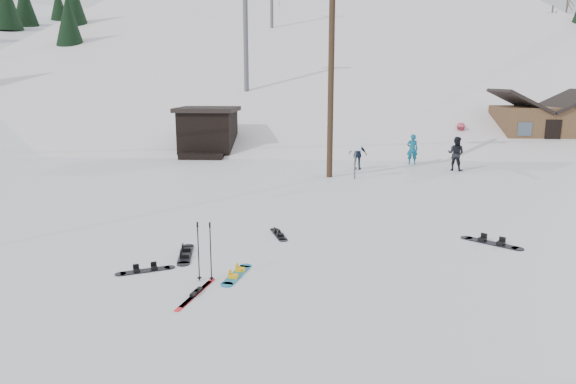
# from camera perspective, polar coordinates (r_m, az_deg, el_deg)

# --- Properties ---
(ground) EXTENTS (200.00, 200.00, 0.00)m
(ground) POSITION_cam_1_polar(r_m,az_deg,el_deg) (9.78, -6.38, -13.14)
(ground) COLOR white
(ground) RESTS_ON ground
(ski_slope) EXTENTS (60.00, 85.24, 65.97)m
(ski_slope) POSITION_cam_1_polar(r_m,az_deg,el_deg) (65.74, 2.22, -2.14)
(ski_slope) COLOR white
(ski_slope) RESTS_ON ground
(ridge_left) EXTENTS (47.54, 95.03, 58.38)m
(ridge_left) POSITION_cam_1_polar(r_m,az_deg,el_deg) (69.72, -29.05, -2.01)
(ridge_left) COLOR white
(ridge_left) RESTS_ON ground
(treeline_crest) EXTENTS (50.00, 6.00, 10.00)m
(treeline_crest) POSITION_cam_1_polar(r_m,az_deg,el_deg) (94.80, 2.81, 9.57)
(treeline_crest) COLOR black
(treeline_crest) RESTS_ON ski_slope
(utility_pole) EXTENTS (2.00, 0.26, 9.00)m
(utility_pole) POSITION_cam_1_polar(r_m,az_deg,el_deg) (22.71, 4.82, 13.38)
(utility_pole) COLOR #3A2819
(utility_pole) RESTS_ON ground
(trail_sign) EXTENTS (0.50, 0.09, 1.85)m
(trail_sign) POSITION_cam_1_polar(r_m,az_deg,el_deg) (22.51, 7.49, 4.64)
(trail_sign) COLOR #595B60
(trail_sign) RESTS_ON ground
(lift_hut) EXTENTS (3.40, 4.10, 2.75)m
(lift_hut) POSITION_cam_1_polar(r_m,az_deg,el_deg) (30.50, -8.88, 6.70)
(lift_hut) COLOR black
(lift_hut) RESTS_ON ground
(lift_tower_near) EXTENTS (2.20, 0.36, 8.00)m
(lift_tower_near) POSITION_cam_1_polar(r_m,az_deg,el_deg) (39.28, -4.72, 17.46)
(lift_tower_near) COLOR #595B60
(lift_tower_near) RESTS_ON ski_slope
(cabin) EXTENTS (5.39, 4.40, 3.77)m
(cabin) POSITION_cam_1_polar(r_m,az_deg,el_deg) (35.42, 26.10, 6.55)
(cabin) COLOR brown
(cabin) RESTS_ON ground
(hero_snowboard) EXTENTS (0.50, 1.40, 0.10)m
(hero_snowboard) POSITION_cam_1_polar(r_m,az_deg,el_deg) (11.47, -5.71, -9.08)
(hero_snowboard) COLOR teal
(hero_snowboard) RESTS_ON ground
(hero_skis) EXTENTS (0.44, 1.64, 0.09)m
(hero_skis) POSITION_cam_1_polar(r_m,az_deg,el_deg) (10.61, -10.19, -11.01)
(hero_skis) COLOR red
(hero_skis) RESTS_ON ground
(ski_poles) EXTENTS (0.36, 0.09, 1.30)m
(ski_poles) POSITION_cam_1_polar(r_m,az_deg,el_deg) (11.04, -9.26, -6.50)
(ski_poles) COLOR black
(ski_poles) RESTS_ON ground
(board_scatter_a) EXTENTS (1.21, 0.73, 0.09)m
(board_scatter_a) POSITION_cam_1_polar(r_m,az_deg,el_deg) (12.08, -15.56, -8.36)
(board_scatter_a) COLOR black
(board_scatter_a) RESTS_ON ground
(board_scatter_b) EXTENTS (0.54, 1.62, 0.11)m
(board_scatter_b) POSITION_cam_1_polar(r_m,az_deg,el_deg) (12.92, -11.30, -6.77)
(board_scatter_b) COLOR black
(board_scatter_b) RESTS_ON ground
(board_scatter_d) EXTENTS (1.35, 1.18, 0.12)m
(board_scatter_d) POSITION_cam_1_polar(r_m,az_deg,el_deg) (14.57, 21.66, -5.24)
(board_scatter_d) COLOR black
(board_scatter_d) RESTS_ON ground
(board_scatter_f) EXTENTS (0.58, 1.27, 0.09)m
(board_scatter_f) POSITION_cam_1_polar(r_m,az_deg,el_deg) (14.30, -1.04, -4.71)
(board_scatter_f) COLOR black
(board_scatter_f) RESTS_ON ground
(skier_teal) EXTENTS (0.59, 0.41, 1.55)m
(skier_teal) POSITION_cam_1_polar(r_m,az_deg,el_deg) (27.26, 13.64, 4.64)
(skier_teal) COLOR #0B5673
(skier_teal) RESTS_ON ground
(skier_dark) EXTENTS (1.00, 0.95, 1.63)m
(skier_dark) POSITION_cam_1_polar(r_m,az_deg,el_deg) (25.86, 18.15, 4.07)
(skier_dark) COLOR black
(skier_dark) RESTS_ON ground
(skier_pink) EXTENTS (1.22, 0.82, 1.76)m
(skier_pink) POSITION_cam_1_polar(r_m,az_deg,el_deg) (33.13, 18.58, 5.80)
(skier_pink) COLOR #BE4352
(skier_pink) RESTS_ON ground
(skier_navy) EXTENTS (0.95, 0.63, 1.50)m
(skier_navy) POSITION_cam_1_polar(r_m,az_deg,el_deg) (25.08, 7.76, 4.18)
(skier_navy) COLOR #162238
(skier_navy) RESTS_ON ground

